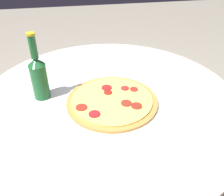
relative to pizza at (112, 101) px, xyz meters
The scene contains 3 objects.
table 0.20m from the pizza, 75.03° to the right, with size 1.04×1.04×0.74m.
pizza is the anchor object (origin of this frame).
beer_bottle 0.29m from the pizza, 17.51° to the right, with size 0.06×0.06×0.26m.
Camera 1 is at (0.12, 0.79, 1.32)m, focal length 40.00 mm.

